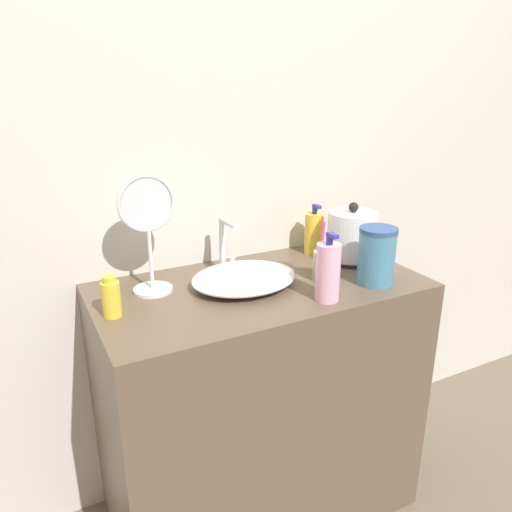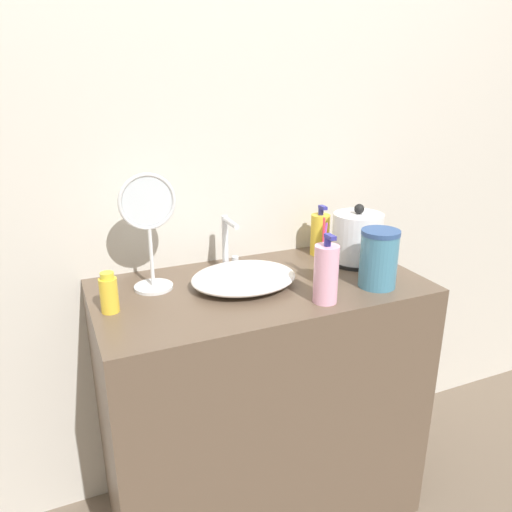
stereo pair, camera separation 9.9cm
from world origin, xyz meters
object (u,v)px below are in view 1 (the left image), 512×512
object	(u,v)px
faucet	(225,242)
electric_kettle	(351,238)
mouthwash_bottle	(328,272)
vanity_mirror	(148,227)
water_pitcher	(377,256)
lotion_bottle	(314,233)
toothbrush_cup	(325,265)
shampoo_bottle	(111,298)

from	to	relation	value
faucet	electric_kettle	xyz separation A→B (m)	(0.44, -0.11, -0.02)
mouthwash_bottle	vanity_mirror	world-z (taller)	vanity_mirror
faucet	water_pitcher	world-z (taller)	faucet
lotion_bottle	vanity_mirror	xyz separation A→B (m)	(-0.64, -0.07, 0.13)
lotion_bottle	water_pitcher	world-z (taller)	lotion_bottle
electric_kettle	mouthwash_bottle	world-z (taller)	electric_kettle
mouthwash_bottle	vanity_mirror	xyz separation A→B (m)	(-0.44, 0.30, 0.12)
mouthwash_bottle	water_pitcher	xyz separation A→B (m)	(0.21, 0.04, 0.00)
mouthwash_bottle	water_pitcher	size ratio (longest dim) A/B	1.14
electric_kettle	toothbrush_cup	world-z (taller)	electric_kettle
shampoo_bottle	mouthwash_bottle	bearing A→B (deg)	-17.17
electric_kettle	lotion_bottle	distance (m)	0.15
lotion_bottle	shampoo_bottle	xyz separation A→B (m)	(-0.79, -0.19, -0.02)
toothbrush_cup	mouthwash_bottle	world-z (taller)	toothbrush_cup
vanity_mirror	water_pitcher	size ratio (longest dim) A/B	1.97
faucet	lotion_bottle	world-z (taller)	same
lotion_bottle	vanity_mirror	world-z (taller)	vanity_mirror
electric_kettle	water_pitcher	distance (m)	0.22
lotion_bottle	shampoo_bottle	size ratio (longest dim) A/B	1.59
faucet	electric_kettle	size ratio (longest dim) A/B	0.88
lotion_bottle	water_pitcher	xyz separation A→B (m)	(0.01, -0.34, 0.01)
lotion_bottle	mouthwash_bottle	world-z (taller)	mouthwash_bottle
vanity_mirror	shampoo_bottle	bearing A→B (deg)	-141.71
faucet	vanity_mirror	world-z (taller)	vanity_mirror
shampoo_bottle	mouthwash_bottle	size ratio (longest dim) A/B	0.57
electric_kettle	water_pitcher	world-z (taller)	electric_kettle
electric_kettle	vanity_mirror	xyz separation A→B (m)	(-0.72, 0.06, 0.12)
shampoo_bottle	toothbrush_cup	bearing A→B (deg)	-4.38
mouthwash_bottle	vanity_mirror	size ratio (longest dim) A/B	0.58
shampoo_bottle	mouthwash_bottle	world-z (taller)	mouthwash_bottle
faucet	mouthwash_bottle	distance (m)	0.39
mouthwash_bottle	water_pitcher	distance (m)	0.21
faucet	lotion_bottle	xyz separation A→B (m)	(0.37, 0.02, -0.03)
electric_kettle	lotion_bottle	world-z (taller)	electric_kettle
toothbrush_cup	vanity_mirror	distance (m)	0.57
toothbrush_cup	water_pitcher	distance (m)	0.17
lotion_bottle	shampoo_bottle	distance (m)	0.81
lotion_bottle	mouthwash_bottle	xyz separation A→B (m)	(-0.20, -0.37, 0.01)
shampoo_bottle	lotion_bottle	bearing A→B (deg)	13.52
lotion_bottle	mouthwash_bottle	bearing A→B (deg)	-118.03
electric_kettle	shampoo_bottle	bearing A→B (deg)	-175.91
toothbrush_cup	vanity_mirror	bearing A→B (deg)	162.17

